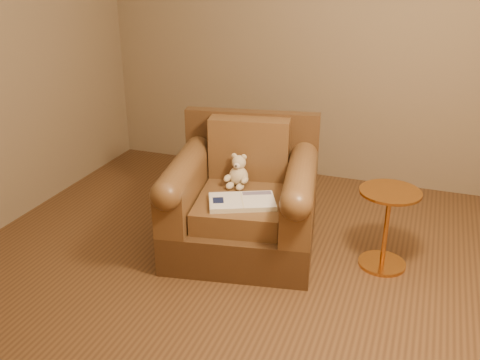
% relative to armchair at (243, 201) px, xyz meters
% --- Properties ---
extents(floor, '(4.00, 4.00, 0.00)m').
position_rel_armchair_xyz_m(floor, '(0.17, -0.52, -0.35)').
color(floor, brown).
rests_on(floor, ground).
extents(room, '(4.02, 4.02, 2.71)m').
position_rel_armchair_xyz_m(room, '(0.17, -0.52, 1.37)').
color(room, '#826D50').
rests_on(room, ground).
extents(armchair, '(1.14, 1.10, 0.89)m').
position_rel_armchair_xyz_m(armchair, '(0.00, 0.00, 0.00)').
color(armchair, '#492F18').
rests_on(armchair, floor).
extents(teddy_bear, '(0.17, 0.19, 0.24)m').
position_rel_armchair_xyz_m(teddy_bear, '(-0.07, 0.07, 0.17)').
color(teddy_bear, beige).
rests_on(teddy_bear, armchair).
extents(guidebook, '(0.50, 0.42, 0.04)m').
position_rel_armchair_xyz_m(guidebook, '(0.06, -0.21, 0.10)').
color(guidebook, beige).
rests_on(guidebook, armchair).
extents(side_table, '(0.40, 0.40, 0.55)m').
position_rel_armchair_xyz_m(side_table, '(0.98, 0.05, -0.05)').
color(side_table, '#CA8337').
rests_on(side_table, floor).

